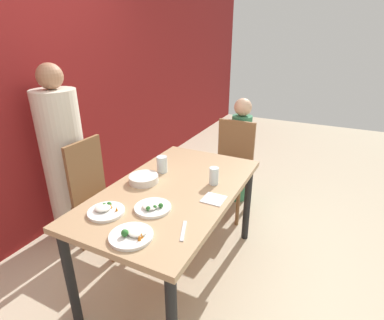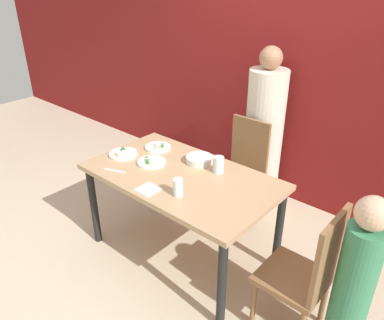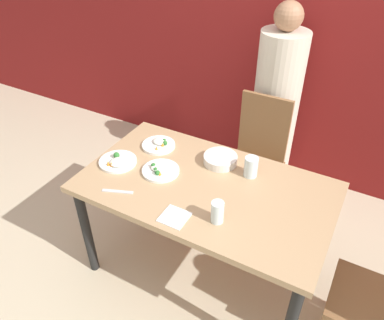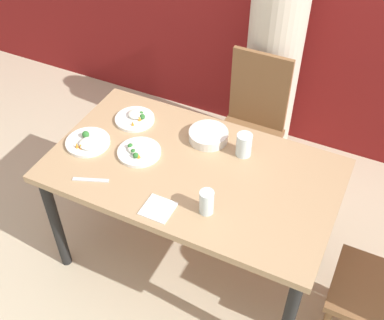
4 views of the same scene
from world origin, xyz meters
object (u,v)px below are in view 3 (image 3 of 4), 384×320
Objects in this scene: person_adult at (274,112)px; bowl_curry at (220,159)px; plate_rice_adult at (160,170)px; chair_adult_spot at (256,156)px; glass_water_tall at (251,167)px.

person_adult reaches higher than bowl_curry.
person_adult is at bearing 85.75° from bowl_curry.
plate_rice_adult is at bearing -137.21° from bowl_curry.
chair_adult_spot reaches higher than plate_rice_adult.
glass_water_tall is at bearing -7.46° from bowl_curry.
glass_water_tall is (0.15, -0.56, 0.32)m from chair_adult_spot.
bowl_curry is 0.93× the size of plate_rice_adult.
glass_water_tall reaches higher than bowl_curry.
bowl_curry is (-0.06, -0.53, 0.29)m from chair_adult_spot.
chair_adult_spot is 0.62× the size of person_adult.
chair_adult_spot is at bearing -90.00° from person_adult.
chair_adult_spot is 0.90m from plate_rice_adult.
glass_water_tall is (0.49, 0.23, 0.05)m from plate_rice_adult.
person_adult is 0.88m from bowl_curry.
plate_rice_adult is at bearing -154.73° from glass_water_tall.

